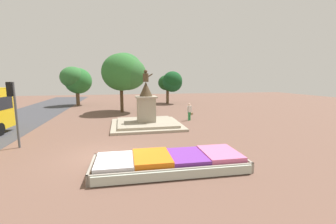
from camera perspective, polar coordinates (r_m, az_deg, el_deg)
ground_plane at (r=12.22m, az=-15.36°, el=-10.72°), size 89.76×89.76×0.00m
flower_planter at (r=10.21m, az=0.64°, el=-12.60°), size 6.82×2.76×0.65m
statue_monument at (r=18.89m, az=-5.54°, el=-1.09°), size 5.74×5.74×4.66m
traffic_light_mid_block at (r=15.26m, az=-34.70°, el=2.03°), size 0.42×0.30×3.77m
pedestrian_with_handbag at (r=21.28m, az=5.48°, el=0.27°), size 0.68×0.44×1.62m
park_tree_far_left at (r=35.38m, az=-22.31°, el=7.64°), size 4.29×4.30×5.60m
park_tree_behind_statue at (r=26.69m, az=-11.09°, el=10.01°), size 5.01×5.96×6.94m
park_tree_far_right at (r=35.20m, az=0.72°, el=7.66°), size 3.53×4.24×5.01m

